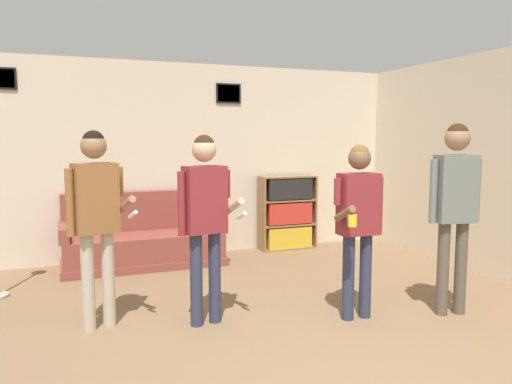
% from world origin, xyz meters
% --- Properties ---
extents(wall_back, '(8.68, 0.08, 2.70)m').
position_xyz_m(wall_back, '(-0.00, 4.51, 1.35)').
color(wall_back, beige).
rests_on(wall_back, ground_plane).
extents(wall_right, '(0.06, 6.88, 2.70)m').
position_xyz_m(wall_right, '(3.17, 2.24, 1.35)').
color(wall_right, beige).
rests_on(wall_right, ground_plane).
extents(couch, '(2.06, 0.80, 0.95)m').
position_xyz_m(couch, '(-0.70, 4.10, 0.30)').
color(couch, brown).
rests_on(couch, ground_plane).
extents(bookshelf, '(0.86, 0.30, 1.10)m').
position_xyz_m(bookshelf, '(1.47, 4.29, 0.55)').
color(bookshelf, olive).
rests_on(bookshelf, ground_plane).
extents(person_player_foreground_left, '(0.56, 0.43, 1.73)m').
position_xyz_m(person_player_foreground_left, '(-1.40, 2.01, 1.07)').
color(person_player_foreground_left, '#B7AD99').
rests_on(person_player_foreground_left, ground_plane).
extents(person_player_foreground_center, '(0.54, 0.44, 1.69)m').
position_xyz_m(person_player_foreground_center, '(-0.50, 1.77, 1.04)').
color(person_player_foreground_center, '#2D334C').
rests_on(person_player_foreground_center, ground_plane).
extents(person_watcher_holding_cup, '(0.51, 0.40, 1.61)m').
position_xyz_m(person_watcher_holding_cup, '(0.83, 1.39, 0.98)').
color(person_watcher_holding_cup, '#2D334C').
rests_on(person_watcher_holding_cup, ground_plane).
extents(person_spectator_near_bookshelf, '(0.49, 0.27, 1.80)m').
position_xyz_m(person_spectator_near_bookshelf, '(1.73, 1.17, 1.12)').
color(person_spectator_near_bookshelf, brown).
rests_on(person_spectator_near_bookshelf, ground_plane).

